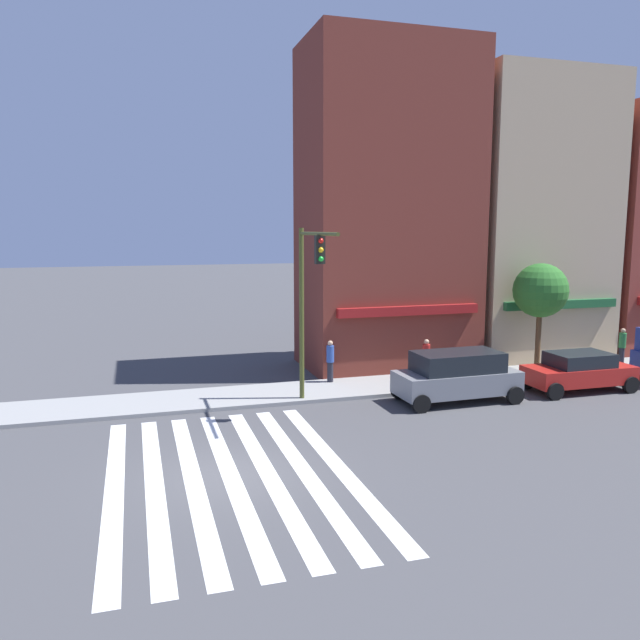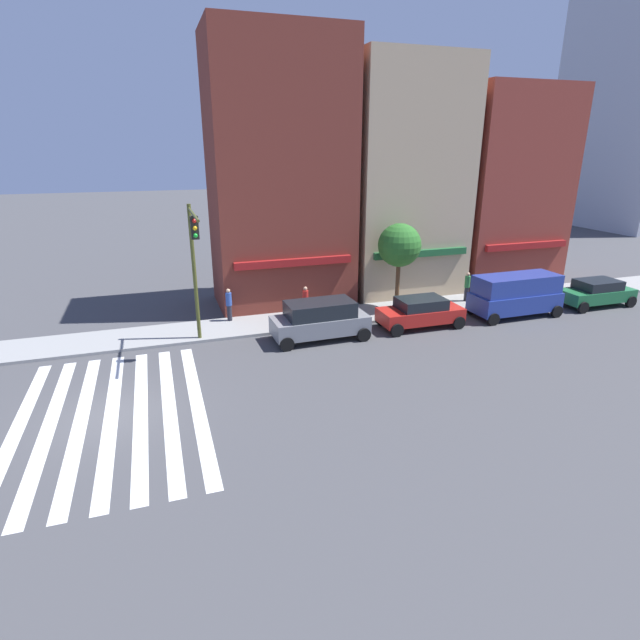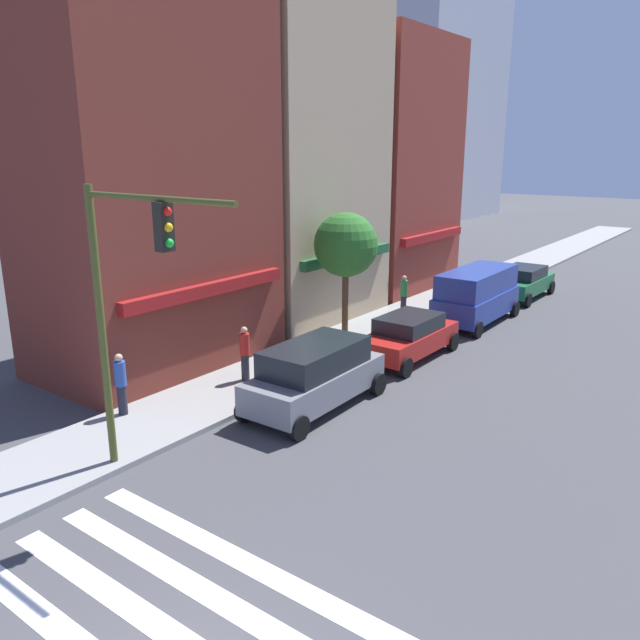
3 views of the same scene
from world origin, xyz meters
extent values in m
cube|color=silver|center=(1.98, 0.00, 0.00)|extent=(0.48, 10.80, 0.01)
cube|color=silver|center=(2.97, 0.00, 0.00)|extent=(0.48, 10.80, 0.01)
cube|color=maroon|center=(9.26, 11.50, 7.47)|extent=(7.80, 5.00, 14.94)
cube|color=maroon|center=(9.26, 8.85, 3.00)|extent=(6.63, 0.30, 0.40)
cube|color=tan|center=(17.14, 11.50, 7.03)|extent=(7.17, 5.00, 14.07)
cube|color=#1E592D|center=(17.14, 8.85, 3.00)|extent=(6.09, 0.30, 0.40)
cube|color=maroon|center=(24.77, 11.50, 6.37)|extent=(7.17, 5.00, 12.74)
cube|color=maroon|center=(24.77, 8.85, 3.00)|extent=(6.09, 0.30, 0.40)
cube|color=#B2B7C1|center=(59.16, 29.32, 20.84)|extent=(17.80, 14.64, 41.67)
cylinder|color=#474C1E|center=(3.72, 6.40, 3.30)|extent=(0.18, 0.18, 6.59)
cylinder|color=#474C1E|center=(3.72, 4.24, 6.39)|extent=(0.12, 4.32, 0.12)
cube|color=black|center=(3.72, 4.02, 5.87)|extent=(0.32, 0.24, 0.95)
sphere|color=red|center=(3.72, 3.89, 6.16)|extent=(0.18, 0.18, 0.18)
sphere|color=#EAAD14|center=(3.72, 3.89, 5.86)|extent=(0.18, 0.18, 0.18)
sphere|color=green|center=(3.72, 3.89, 5.56)|extent=(0.18, 0.18, 0.18)
cube|color=slate|center=(9.38, 4.70, 0.77)|extent=(4.74, 1.99, 0.85)
cube|color=black|center=(9.38, 4.70, 1.56)|extent=(3.32, 1.81, 0.75)
cylinder|color=black|center=(7.44, 5.65, 0.34)|extent=(0.68, 0.22, 0.68)
cylinder|color=black|center=(7.44, 3.75, 0.34)|extent=(0.68, 0.22, 0.68)
cylinder|color=black|center=(11.33, 5.65, 0.34)|extent=(0.68, 0.22, 0.68)
cylinder|color=black|center=(11.33, 3.75, 0.34)|extent=(0.68, 0.22, 0.68)
cube|color=#B21E19|center=(14.93, 4.70, 0.69)|extent=(4.42, 1.84, 0.70)
cube|color=black|center=(14.93, 4.70, 1.31)|extent=(2.43, 1.68, 0.55)
cylinder|color=black|center=(13.14, 5.60, 0.34)|extent=(0.68, 0.22, 0.68)
cylinder|color=black|center=(13.14, 3.80, 0.34)|extent=(0.68, 0.22, 0.68)
cylinder|color=black|center=(16.72, 5.60, 0.34)|extent=(0.68, 0.22, 0.68)
cylinder|color=black|center=(16.72, 3.80, 0.34)|extent=(0.68, 0.22, 0.68)
cube|color=navy|center=(20.87, 4.70, 0.84)|extent=(5.02, 2.05, 1.00)
cube|color=navy|center=(20.87, 4.70, 1.84)|extent=(4.77, 1.89, 1.00)
cylinder|color=black|center=(18.78, 5.70, 0.34)|extent=(0.68, 0.22, 0.68)
cylinder|color=black|center=(18.78, 3.70, 0.34)|extent=(0.68, 0.22, 0.68)
cylinder|color=black|center=(22.96, 5.70, 0.34)|extent=(0.68, 0.22, 0.68)
cylinder|color=black|center=(22.96, 3.70, 0.34)|extent=(0.68, 0.22, 0.68)
cube|color=#1E6638|center=(26.71, 4.70, 0.69)|extent=(4.42, 1.84, 0.70)
cube|color=black|center=(26.71, 4.70, 1.31)|extent=(2.43, 1.68, 0.55)
cylinder|color=black|center=(24.92, 5.60, 0.34)|extent=(0.68, 0.22, 0.68)
cylinder|color=black|center=(24.92, 3.80, 0.34)|extent=(0.68, 0.22, 0.68)
cylinder|color=black|center=(28.50, 5.60, 0.34)|extent=(0.68, 0.22, 0.68)
cylinder|color=black|center=(28.50, 3.80, 0.34)|extent=(0.68, 0.22, 0.68)
cylinder|color=#23232D|center=(9.52, 7.60, 0.57)|extent=(0.26, 0.26, 0.85)
cylinder|color=red|center=(9.52, 7.60, 1.35)|extent=(0.32, 0.32, 0.70)
sphere|color=tan|center=(9.52, 7.60, 1.81)|extent=(0.22, 0.22, 0.22)
cylinder|color=#23232D|center=(19.70, 7.60, 0.57)|extent=(0.26, 0.26, 0.85)
cylinder|color=#2D7A3D|center=(19.70, 7.60, 1.35)|extent=(0.32, 0.32, 0.70)
sphere|color=tan|center=(19.70, 7.60, 1.81)|extent=(0.22, 0.22, 0.22)
cylinder|color=#23232D|center=(5.52, 8.50, 0.57)|extent=(0.26, 0.26, 0.85)
cylinder|color=#2D4C9E|center=(5.52, 8.50, 1.35)|extent=(0.32, 0.32, 0.70)
sphere|color=tan|center=(5.52, 8.50, 1.81)|extent=(0.22, 0.22, 0.22)
cylinder|color=brown|center=(14.97, 7.50, 1.58)|extent=(0.24, 0.24, 2.87)
sphere|color=#286623|center=(14.97, 7.50, 3.86)|extent=(2.40, 2.40, 2.40)
camera|label=1|loc=(-2.28, -15.98, 6.57)|focal=35.00mm
camera|label=2|loc=(2.11, -17.15, 9.01)|focal=28.00mm
camera|label=3|loc=(-4.07, -5.55, 7.31)|focal=35.00mm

